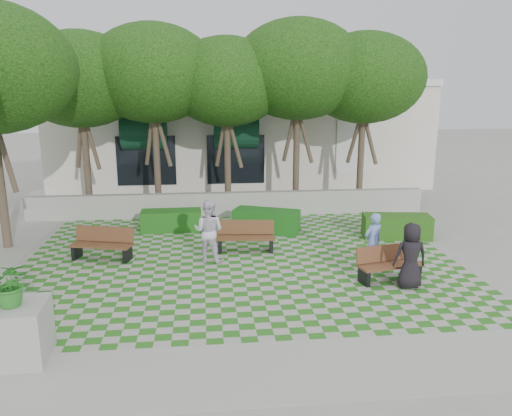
{
  "coord_description": "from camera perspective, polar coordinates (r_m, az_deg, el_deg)",
  "views": [
    {
      "loc": [
        -0.97,
        -12.32,
        4.74
      ],
      "look_at": [
        0.5,
        1.5,
        1.4
      ],
      "focal_mm": 35.0,
      "sensor_mm": 36.0,
      "label": 1
    }
  ],
  "objects": [
    {
      "name": "building",
      "position": [
        26.56,
        -1.97,
        8.7
      ],
      "size": [
        18.0,
        8.92,
        5.15
      ],
      "color": "silver",
      "rests_on": "ground"
    },
    {
      "name": "hedge_east",
      "position": [
        16.83,
        15.78,
        -2.04
      ],
      "size": [
        2.25,
        1.17,
        0.75
      ],
      "primitive_type": "cube",
      "rotation": [
        0.0,
        0.0,
        -0.15
      ],
      "color": "#214E14",
      "rests_on": "ground"
    },
    {
      "name": "hedge_midright",
      "position": [
        16.86,
        1.19,
        -1.47
      ],
      "size": [
        2.34,
        1.66,
        0.76
      ],
      "primitive_type": "cube",
      "rotation": [
        0.0,
        0.0,
        -0.41
      ],
      "color": "#165217",
      "rests_on": "ground"
    },
    {
      "name": "lawn",
      "position": [
        14.17,
        -1.81,
        -6.01
      ],
      "size": [
        12.0,
        12.0,
        0.0
      ],
      "primitive_type": "plane",
      "color": "#2B721E",
      "rests_on": "ground"
    },
    {
      "name": "person_white",
      "position": [
        13.92,
        -5.44,
        -2.61
      ],
      "size": [
        1.04,
        0.93,
        1.77
      ],
      "primitive_type": "imported",
      "rotation": [
        0.0,
        0.0,
        2.79
      ],
      "color": "silver",
      "rests_on": "ground"
    },
    {
      "name": "person_dark",
      "position": [
        12.64,
        17.25,
        -5.22
      ],
      "size": [
        0.81,
        0.54,
        1.62
      ],
      "primitive_type": "imported",
      "rotation": [
        0.0,
        0.0,
        3.11
      ],
      "color": "black",
      "rests_on": "ground"
    },
    {
      "name": "bench_west",
      "position": [
        14.82,
        -17.13,
        -3.98
      ],
      "size": [
        1.81,
        1.01,
        0.91
      ],
      "rotation": [
        0.0,
        0.0,
        -0.27
      ],
      "color": "#56321D",
      "rests_on": "ground"
    },
    {
      "name": "person_blue",
      "position": [
        13.51,
        13.23,
        -3.84
      ],
      "size": [
        0.68,
        0.58,
        1.59
      ],
      "primitive_type": "imported",
      "rotation": [
        0.0,
        0.0,
        3.56
      ],
      "color": "#768ED8",
      "rests_on": "ground"
    },
    {
      "name": "tree_row",
      "position": [
        18.3,
        -9.17,
        14.72
      ],
      "size": [
        17.7,
        13.4,
        7.41
      ],
      "color": "#47382B",
      "rests_on": "ground"
    },
    {
      "name": "sidewalk_south",
      "position": [
        9.02,
        1.06,
        -18.14
      ],
      "size": [
        16.0,
        2.0,
        0.01
      ],
      "primitive_type": "cube",
      "color": "#9E9B93",
      "rests_on": "ground"
    },
    {
      "name": "ground",
      "position": [
        13.23,
        -1.48,
        -7.48
      ],
      "size": [
        90.0,
        90.0,
        0.0
      ],
      "primitive_type": "plane",
      "color": "gray",
      "rests_on": "ground"
    },
    {
      "name": "hedge_midleft",
      "position": [
        17.24,
        -9.64,
        -1.42
      ],
      "size": [
        2.04,
        0.84,
        0.71
      ],
      "primitive_type": "cube",
      "rotation": [
        0.0,
        0.0,
        0.02
      ],
      "color": "#185115",
      "rests_on": "ground"
    },
    {
      "name": "planter_front",
      "position": [
        9.96,
        -25.82,
        -11.51
      ],
      "size": [
        1.09,
        1.09,
        1.86
      ],
      "rotation": [
        0.0,
        0.0,
        0.05
      ],
      "color": "#9E9B93",
      "rests_on": "ground"
    },
    {
      "name": "bench_east",
      "position": [
        13.1,
        14.93,
        -6.21
      ],
      "size": [
        1.75,
        0.91,
        0.87
      ],
      "rotation": [
        0.0,
        0.0,
        0.22
      ],
      "color": "brown",
      "rests_on": "ground"
    },
    {
      "name": "retaining_wall",
      "position": [
        19.03,
        -3.0,
        0.47
      ],
      "size": [
        15.0,
        0.36,
        0.9
      ],
      "primitive_type": "cube",
      "color": "#9E9B93",
      "rests_on": "ground"
    },
    {
      "name": "bench_mid",
      "position": [
        14.88,
        -1.2,
        -3.31
      ],
      "size": [
        1.76,
        0.72,
        0.9
      ],
      "rotation": [
        0.0,
        0.0,
        -0.09
      ],
      "color": "#53331C",
      "rests_on": "ground"
    }
  ]
}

